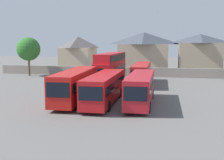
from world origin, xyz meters
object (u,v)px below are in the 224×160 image
object	(u,v)px
bus_3	(141,87)
bus_1	(76,84)
bus_5	(141,73)
house_terrace_left	(78,53)
tree_left_of_lot	(28,49)
bus_4	(111,67)
bus_2	(105,86)
house_terrace_centre	(144,52)
house_terrace_right	(200,53)

from	to	relation	value
bus_3	bus_1	bearing A→B (deg)	-91.51
bus_5	house_terrace_left	size ratio (longest dim) A/B	1.43
bus_3	bus_5	distance (m)	14.44
bus_5	tree_left_of_lot	bearing A→B (deg)	-107.00
bus_5	tree_left_of_lot	distance (m)	24.15
bus_3	bus_4	distance (m)	15.36
bus_4	house_terrace_left	distance (m)	22.78
bus_2	bus_1	bearing A→B (deg)	-95.89
bus_4	house_terrace_centre	bearing A→B (deg)	171.96
house_terrace_right	tree_left_of_lot	world-z (taller)	house_terrace_right
bus_1	house_terrace_right	world-z (taller)	house_terrace_right
bus_3	house_terrace_right	xyz separation A→B (m)	(9.64, 32.61, 2.38)
bus_4	house_terrace_centre	size ratio (longest dim) A/B	1.02
bus_4	bus_5	xyz separation A→B (m)	(4.98, 0.37, -0.92)
bus_4	tree_left_of_lot	world-z (taller)	tree_left_of_lot
bus_3	bus_4	world-z (taller)	bus_4
bus_5	bus_2	bearing A→B (deg)	-11.56
bus_1	bus_3	world-z (taller)	bus_1
bus_5	house_terrace_centre	bearing A→B (deg)	-177.28
house_terrace_right	house_terrace_left	bearing A→B (deg)	178.21
bus_3	bus_2	bearing A→B (deg)	-87.38
bus_3	tree_left_of_lot	bearing A→B (deg)	-131.45
bus_5	tree_left_of_lot	size ratio (longest dim) A/B	1.56
bus_4	house_terrace_centre	world-z (taller)	house_terrace_centre
bus_4	house_terrace_right	world-z (taller)	house_terrace_right
bus_4	house_terrace_right	xyz separation A→B (m)	(15.84, 18.59, 1.47)
bus_5	bus_1	bearing A→B (deg)	-24.57
bus_5	house_terrace_centre	distance (m)	18.56
bus_3	house_terrace_centre	xyz separation A→B (m)	(-2.36, 32.73, 2.62)
bus_2	bus_3	distance (m)	4.00
bus_5	tree_left_of_lot	xyz separation A→B (m)	(-22.96, 6.66, 3.45)
bus_2	bus_3	bearing A→B (deg)	92.94
bus_1	house_terrace_right	size ratio (longest dim) A/B	1.32
house_terrace_left	house_terrace_right	distance (m)	27.63
bus_3	bus_4	xyz separation A→B (m)	(-6.20, 14.02, 0.90)
bus_1	house_terrace_centre	xyz separation A→B (m)	(5.14, 32.59, 2.48)
bus_1	bus_4	size ratio (longest dim) A/B	1.06
bus_3	tree_left_of_lot	xyz separation A→B (m)	(-24.18, 21.05, 3.43)
house_terrace_centre	bus_1	bearing A→B (deg)	-98.96
bus_1	bus_3	xyz separation A→B (m)	(7.49, -0.14, -0.13)
bus_2	house_terrace_centre	size ratio (longest dim) A/B	1.06
bus_4	bus_1	bearing A→B (deg)	-1.76
bus_1	bus_2	size ratio (longest dim) A/B	1.02
bus_1	bus_4	xyz separation A→B (m)	(1.29, 13.88, 0.77)
house_terrace_right	bus_3	bearing A→B (deg)	-106.46
house_terrace_left	tree_left_of_lot	bearing A→B (deg)	-116.52
house_terrace_centre	tree_left_of_lot	distance (m)	24.76
tree_left_of_lot	house_terrace_left	bearing A→B (deg)	63.48
bus_4	tree_left_of_lot	size ratio (longest dim) A/B	1.50
bus_4	house_terrace_centre	distance (m)	19.18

